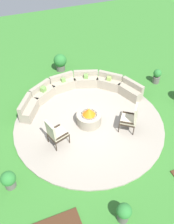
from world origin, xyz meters
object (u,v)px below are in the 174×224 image
Objects in this scene: lounge_chair_front_left at (55,133)px; potted_plant_4 at (124,212)px; potted_plant_3 at (60,62)px; potted_plant_0 at (157,76)px; potted_plant_2 at (9,180)px; lounge_chair_front_right at (131,118)px; curved_stone_bench at (78,89)px; fire_pit at (89,117)px.

lounge_chair_front_left is 3.36m from potted_plant_4.
potted_plant_0 is at bearing -34.75° from potted_plant_3.
potted_plant_2 is 6.50m from potted_plant_3.
lounge_chair_front_right is 1.66× the size of potted_plant_0.
potted_plant_3 reaches higher than potted_plant_4.
potted_plant_2 is at bearing -135.67° from curved_stone_bench.
potted_plant_0 is 0.80× the size of potted_plant_3.
potted_plant_2 is at bearing -154.00° from fire_pit.
potted_plant_0 is at bearing -6.62° from curved_stone_bench.
potted_plant_2 is (-3.44, -3.36, 0.00)m from curved_stone_bench.
potted_plant_4 is at bearing -94.70° from potted_plant_3.
fire_pit is at bearing -91.62° from potted_plant_3.
fire_pit is 1.58m from lounge_chair_front_right.
fire_pit reaches higher than potted_plant_2.
potted_plant_3 is at bearing 58.92° from potted_plant_2.
lounge_chair_front_left is (-1.46, -0.54, 0.28)m from fire_pit.
curved_stone_bench is at bearing 173.38° from potted_plant_0.
lounge_chair_front_right is 4.60m from potted_plant_2.
curved_stone_bench is at bearing 44.33° from potted_plant_2.
potted_plant_4 is (0.93, -3.22, -0.24)m from lounge_chair_front_left.
lounge_chair_front_left reaches higher than curved_stone_bench.
lounge_chair_front_right reaches higher than potted_plant_0.
potted_plant_0 is (2.62, 2.20, -0.27)m from lounge_chair_front_right.
potted_plant_4 is at bearing -97.93° from fire_pit.
potted_plant_2 is (-7.16, -2.92, -0.02)m from potted_plant_0.
lounge_chair_front_right reaches higher than fire_pit.
lounge_chair_front_right reaches higher than potted_plant_4.
lounge_chair_front_right is 3.43m from potted_plant_0.
curved_stone_bench reaches higher than potted_plant_2.
potted_plant_4 is (-4.44, -5.10, 0.01)m from potted_plant_0.
potted_plant_4 is at bearing -175.38° from lounge_chair_front_right.
potted_plant_3 is (-3.81, 2.64, 0.11)m from potted_plant_0.
potted_plant_3 is (1.57, 4.52, -0.15)m from lounge_chair_front_left.
potted_plant_3 reaches higher than potted_plant_2.
potted_plant_2 is (-3.24, -1.58, 0.01)m from fire_pit.
fire_pit is 1.47× the size of potted_plant_2.
curved_stone_bench is 4.80m from potted_plant_2.
potted_plant_0 is (5.37, 1.88, -0.26)m from lounge_chair_front_left.
lounge_chair_front_left is 2.77m from lounge_chair_front_right.
potted_plant_2 is at bearing 141.28° from potted_plant_4.
potted_plant_0 reaches higher than potted_plant_4.
lounge_chair_front_right reaches higher than potted_plant_3.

